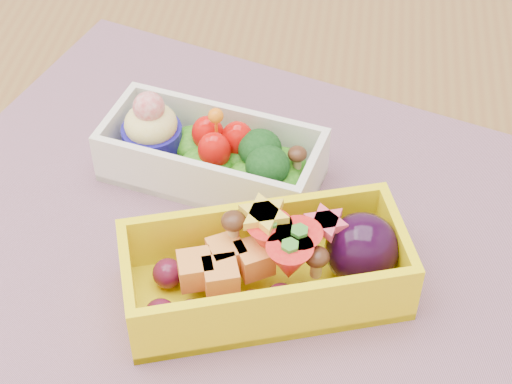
# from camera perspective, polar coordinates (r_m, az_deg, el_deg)

# --- Properties ---
(table) EXTENTS (1.20, 0.80, 0.75)m
(table) POSITION_cam_1_polar(r_m,az_deg,el_deg) (0.75, -3.49, -5.67)
(table) COLOR brown
(table) RESTS_ON ground
(placemat) EXTENTS (0.61, 0.53, 0.00)m
(placemat) POSITION_cam_1_polar(r_m,az_deg,el_deg) (0.65, -0.72, -2.66)
(placemat) COLOR gray
(placemat) RESTS_ON table
(bento_white) EXTENTS (0.18, 0.11, 0.07)m
(bento_white) POSITION_cam_1_polar(r_m,az_deg,el_deg) (0.67, -3.07, 2.57)
(bento_white) COLOR white
(bento_white) RESTS_ON placemat
(bento_yellow) EXTENTS (0.21, 0.14, 0.07)m
(bento_yellow) POSITION_cam_1_polar(r_m,az_deg,el_deg) (0.59, 1.07, -5.07)
(bento_yellow) COLOR yellow
(bento_yellow) RESTS_ON placemat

